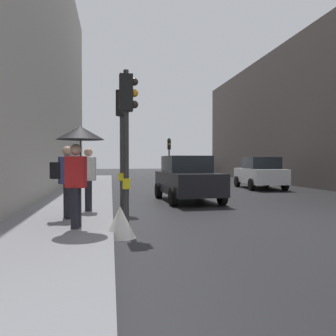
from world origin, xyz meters
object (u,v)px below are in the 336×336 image
object	(u,v)px
car_silver_hatchback	(191,167)
car_dark_suv	(187,179)
traffic_light_near_right	(122,125)
car_white_compact	(260,173)
pedestrian_with_black_backpack	(87,175)
warning_sign_triangle	(120,222)
traffic_light_far_median	(169,151)
pedestrian_with_umbrella	(79,148)
pedestrian_with_grey_backpack	(66,178)
traffic_light_near_left	(127,120)

from	to	relation	value
car_silver_hatchback	car_dark_suv	bearing A→B (deg)	-102.91
traffic_light_near_right	car_white_compact	distance (m)	10.96
traffic_light_near_right	car_dark_suv	xyz separation A→B (m)	(2.57, 1.94, -1.85)
pedestrian_with_black_backpack	warning_sign_triangle	size ratio (longest dim) A/B	2.72
traffic_light_far_median	pedestrian_with_black_backpack	size ratio (longest dim) A/B	1.93
car_white_compact	warning_sign_triangle	size ratio (longest dim) A/B	6.64
pedestrian_with_umbrella	car_silver_hatchback	bearing A→B (deg)	73.14
traffic_light_far_median	car_dark_suv	world-z (taller)	traffic_light_far_median
traffic_light_near_right	pedestrian_with_grey_backpack	xyz separation A→B (m)	(-1.46, -2.69, -1.56)
traffic_light_near_left	pedestrian_with_umbrella	size ratio (longest dim) A/B	1.70
traffic_light_near_left	warning_sign_triangle	world-z (taller)	traffic_light_near_left
traffic_light_far_median	pedestrian_with_black_backpack	distance (m)	19.70
traffic_light_near_right	car_silver_hatchback	size ratio (longest dim) A/B	0.93
car_white_compact	warning_sign_triangle	xyz separation A→B (m)	(-8.07, -11.77, -0.55)
traffic_light_far_median	pedestrian_with_grey_backpack	distance (m)	21.06
car_dark_suv	car_white_compact	bearing A→B (deg)	45.63
pedestrian_with_grey_backpack	car_white_compact	bearing A→B (deg)	47.12
car_white_compact	pedestrian_with_black_backpack	world-z (taller)	pedestrian_with_black_backpack
traffic_light_near_left	car_silver_hatchback	bearing A→B (deg)	74.68
car_dark_suv	warning_sign_triangle	bearing A→B (deg)	-113.50
car_white_compact	pedestrian_with_umbrella	size ratio (longest dim) A/B	2.02
car_dark_suv	pedestrian_with_umbrella	world-z (taller)	pedestrian_with_umbrella
pedestrian_with_grey_backpack	warning_sign_triangle	distance (m)	2.29
pedestrian_with_umbrella	pedestrian_with_black_backpack	size ratio (longest dim) A/B	1.21
traffic_light_near_left	warning_sign_triangle	distance (m)	2.39
car_silver_hatchback	pedestrian_with_grey_backpack	distance (m)	30.46
car_white_compact	traffic_light_near_right	bearing A→B (deg)	-136.91
pedestrian_with_umbrella	pedestrian_with_black_backpack	bearing A→B (deg)	90.31
traffic_light_near_left	car_dark_suv	bearing A→B (deg)	64.59
car_dark_suv	pedestrian_with_umbrella	bearing A→B (deg)	-121.14
car_silver_hatchback	car_white_compact	world-z (taller)	same
traffic_light_far_median	pedestrian_with_umbrella	xyz separation A→B (m)	(-5.39, -21.53, -0.52)
traffic_light_near_right	pedestrian_with_black_backpack	size ratio (longest dim) A/B	2.24
pedestrian_with_umbrella	pedestrian_with_grey_backpack	size ratio (longest dim) A/B	1.21
car_dark_suv	car_silver_hatchback	xyz separation A→B (m)	(5.56, 24.28, 0.00)
pedestrian_with_umbrella	pedestrian_with_black_backpack	distance (m)	2.71
traffic_light_far_median	car_silver_hatchback	bearing A→B (deg)	66.60
traffic_light_near_left	traffic_light_far_median	bearing A→B (deg)	78.25
car_silver_hatchback	pedestrian_with_umbrella	bearing A→B (deg)	-106.86
traffic_light_near_right	car_dark_suv	size ratio (longest dim) A/B	0.92
car_silver_hatchback	pedestrian_with_black_backpack	world-z (taller)	pedestrian_with_black_backpack
car_white_compact	pedestrian_with_umbrella	bearing A→B (deg)	-128.05
warning_sign_triangle	car_silver_hatchback	bearing A→B (deg)	74.80
traffic_light_near_left	car_white_compact	world-z (taller)	traffic_light_near_left
traffic_light_near_right	warning_sign_triangle	size ratio (longest dim) A/B	6.09
traffic_light_near_right	pedestrian_with_black_backpack	world-z (taller)	traffic_light_near_right
pedestrian_with_black_backpack	traffic_light_far_median	bearing A→B (deg)	74.04
traffic_light_near_left	pedestrian_with_grey_backpack	bearing A→B (deg)	152.35
traffic_light_near_right	traffic_light_near_left	world-z (taller)	traffic_light_near_right
car_dark_suv	car_silver_hatchback	distance (m)	24.91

